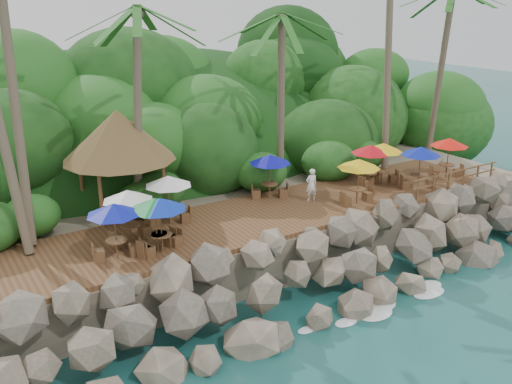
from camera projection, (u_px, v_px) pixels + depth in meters
ground at (343, 324)px, 20.91m from camera, size 140.00×140.00×0.00m
land_base at (165, 182)px, 33.31m from camera, size 32.00×25.20×2.10m
jungle_hill at (122, 168)px, 39.64m from camera, size 44.80×28.00×15.40m
seawall at (311, 275)px, 22.13m from camera, size 29.00×4.00×2.30m
terrace at (256, 218)px, 24.97m from camera, size 26.00×5.00×0.20m
jungle_foliage at (173, 204)px, 32.86m from camera, size 44.00×16.00×12.00m
foam_line at (338, 319)px, 21.14m from camera, size 25.20×0.80×0.06m
palapa at (118, 135)px, 24.31m from camera, size 4.90×4.90×4.60m
dining_clusters at (286, 173)px, 24.89m from camera, size 20.06×4.80×2.15m
railing at (456, 178)px, 28.08m from camera, size 6.10×0.10×1.00m
waiter at (311, 185)px, 26.48m from camera, size 0.63×0.46×1.57m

